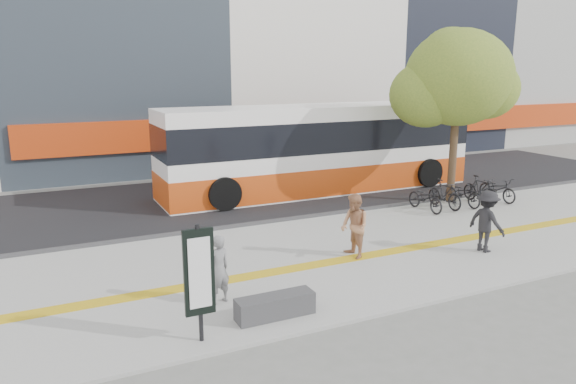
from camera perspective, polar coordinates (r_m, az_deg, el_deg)
name	(u,v)px	position (r m, az deg, el deg)	size (l,w,h in m)	color
ground	(353,278)	(13.08, 6.99, -9.10)	(120.00, 120.00, 0.00)	slate
sidewalk	(323,257)	(14.26, 3.75, -6.94)	(40.00, 7.00, 0.08)	gray
tactile_strip	(333,262)	(13.84, 4.77, -7.40)	(40.00, 0.45, 0.01)	gold
street	(229,197)	(20.85, -6.35, -0.58)	(40.00, 8.00, 0.06)	black
curb	(270,223)	(17.24, -1.94, -3.27)	(40.00, 0.25, 0.14)	#333335
bench	(275,306)	(10.84, -1.39, -12.06)	(1.60, 0.45, 0.45)	#333335
signboard	(199,274)	(9.66, -9.45, -8.62)	(0.55, 0.10, 2.20)	black
street_tree	(455,80)	(20.37, 17.41, 11.34)	(4.40, 3.80, 6.31)	#3B291A
bus	(319,151)	(21.58, 3.38, 4.39)	(12.89, 3.06, 3.43)	white
bicycle_row	(463,193)	(20.22, 18.14, -0.08)	(4.01, 1.72, 1.00)	black
seated_woman	(218,269)	(11.34, -7.46, -8.18)	(0.54, 0.36, 1.49)	black
pedestrian_tan	(354,226)	(13.97, 7.10, -3.64)	(0.82, 0.64, 1.69)	#B27A55
pedestrian_dark	(487,221)	(15.28, 20.42, -2.93)	(1.08, 0.62, 1.68)	black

